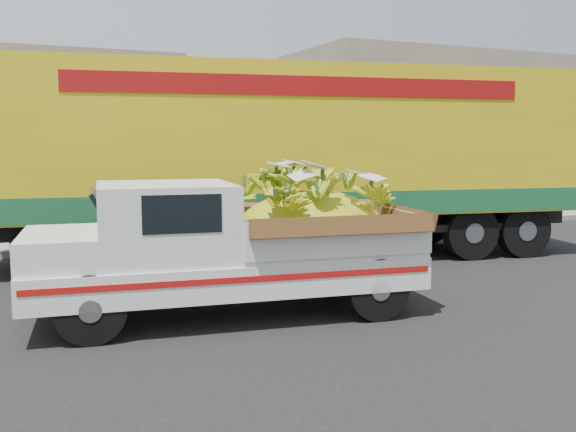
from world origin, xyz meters
name	(u,v)px	position (x,y,z in m)	size (l,w,h in m)	color
ground	(336,308)	(0.00, 0.00, 0.00)	(100.00, 100.00, 0.00)	black
curb	(206,241)	(0.00, 6.30, 0.07)	(60.00, 0.25, 0.15)	gray
sidewalk	(182,230)	(0.00, 8.40, 0.07)	(60.00, 4.00, 0.14)	gray
building_right	(450,127)	(14.00, 15.30, 3.00)	(14.00, 6.00, 6.00)	gray
pickup_truck	(256,243)	(-1.13, 0.24, 0.98)	(5.39, 2.58, 1.82)	black
semi_trailer	(291,154)	(1.04, 3.85, 2.12)	(12.08, 4.55, 3.80)	black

